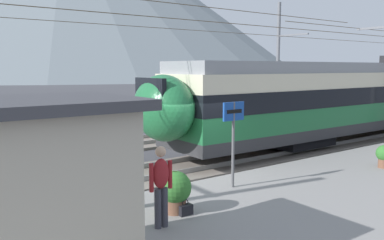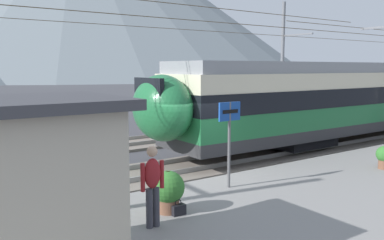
{
  "view_description": "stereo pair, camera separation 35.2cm",
  "coord_description": "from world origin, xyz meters",
  "px_view_note": "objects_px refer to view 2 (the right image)",
  "views": [
    {
      "loc": [
        -7.66,
        -9.98,
        3.62
      ],
      "look_at": [
        1.4,
        2.57,
        1.6
      ],
      "focal_mm": 37.59,
      "sensor_mm": 36.0,
      "label": 1
    },
    {
      "loc": [
        -7.37,
        -10.18,
        3.62
      ],
      "look_at": [
        1.4,
        2.57,
        1.6
      ],
      "focal_mm": 37.59,
      "sensor_mm": 36.0,
      "label": 2
    }
  ],
  "objects_px": {
    "train_far_track": "(358,87)",
    "passenger_walking": "(152,182)",
    "catenary_mast_far_side": "(284,60)",
    "potted_plant_by_shelter": "(168,189)",
    "handbag_beside_passenger": "(178,209)",
    "platform_sign": "(229,125)"
  },
  "relations": [
    {
      "from": "catenary_mast_far_side",
      "to": "train_far_track",
      "type": "bearing_deg",
      "value": -22.1
    },
    {
      "from": "catenary_mast_far_side",
      "to": "handbag_beside_passenger",
      "type": "relative_size",
      "value": 112.25
    },
    {
      "from": "passenger_walking",
      "to": "catenary_mast_far_side",
      "type": "bearing_deg",
      "value": 35.68
    },
    {
      "from": "catenary_mast_far_side",
      "to": "handbag_beside_passenger",
      "type": "bearing_deg",
      "value": -143.66
    },
    {
      "from": "potted_plant_by_shelter",
      "to": "passenger_walking",
      "type": "bearing_deg",
      "value": -141.72
    },
    {
      "from": "platform_sign",
      "to": "potted_plant_by_shelter",
      "type": "distance_m",
      "value": 2.71
    },
    {
      "from": "catenary_mast_far_side",
      "to": "passenger_walking",
      "type": "bearing_deg",
      "value": -144.32
    },
    {
      "from": "platform_sign",
      "to": "passenger_walking",
      "type": "xyz_separation_m",
      "value": [
        -3.05,
        -1.25,
        -0.77
      ]
    },
    {
      "from": "train_far_track",
      "to": "catenary_mast_far_side",
      "type": "xyz_separation_m",
      "value": [
        -5.32,
        2.16,
        1.93
      ]
    },
    {
      "from": "platform_sign",
      "to": "passenger_walking",
      "type": "height_order",
      "value": "platform_sign"
    },
    {
      "from": "passenger_walking",
      "to": "potted_plant_by_shelter",
      "type": "distance_m",
      "value": 0.99
    },
    {
      "from": "train_far_track",
      "to": "catenary_mast_far_side",
      "type": "height_order",
      "value": "catenary_mast_far_side"
    },
    {
      "from": "passenger_walking",
      "to": "handbag_beside_passenger",
      "type": "bearing_deg",
      "value": 19.93
    },
    {
      "from": "passenger_walking",
      "to": "handbag_beside_passenger",
      "type": "distance_m",
      "value": 1.18
    },
    {
      "from": "train_far_track",
      "to": "passenger_walking",
      "type": "bearing_deg",
      "value": -155.82
    },
    {
      "from": "handbag_beside_passenger",
      "to": "potted_plant_by_shelter",
      "type": "height_order",
      "value": "potted_plant_by_shelter"
    },
    {
      "from": "catenary_mast_far_side",
      "to": "handbag_beside_passenger",
      "type": "distance_m",
      "value": 20.34
    },
    {
      "from": "train_far_track",
      "to": "passenger_walking",
      "type": "relative_size",
      "value": 16.22
    },
    {
      "from": "handbag_beside_passenger",
      "to": "potted_plant_by_shelter",
      "type": "xyz_separation_m",
      "value": [
        -0.09,
        0.27,
        0.42
      ]
    },
    {
      "from": "catenary_mast_far_side",
      "to": "platform_sign",
      "type": "distance_m",
      "value": 17.75
    },
    {
      "from": "catenary_mast_far_side",
      "to": "potted_plant_by_shelter",
      "type": "bearing_deg",
      "value": -144.44
    },
    {
      "from": "catenary_mast_far_side",
      "to": "potted_plant_by_shelter",
      "type": "relative_size",
      "value": 42.37
    }
  ]
}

